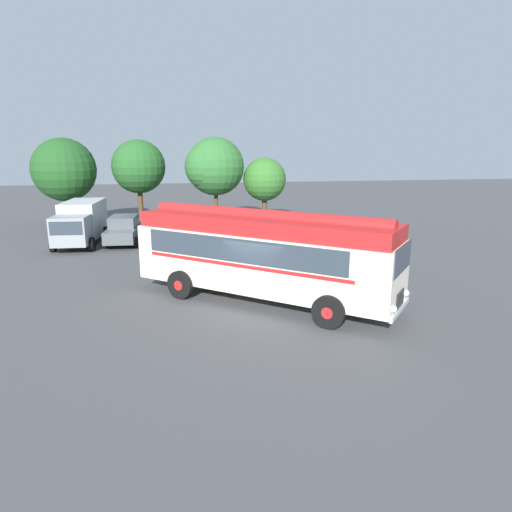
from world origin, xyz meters
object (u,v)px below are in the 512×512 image
at_px(car_mid_left, 170,228).
at_px(box_van, 81,221).
at_px(vintage_bus, 264,252).
at_px(car_mid_right, 217,227).
at_px(car_far_right, 264,226).
at_px(car_near_left, 124,230).

relative_size(car_mid_left, box_van, 0.74).
xyz_separation_m(vintage_bus, car_mid_right, (-0.57, 11.98, -1.05)).
relative_size(car_mid_left, car_far_right, 1.00).
bearing_deg(car_mid_right, vintage_bus, -87.29).
xyz_separation_m(vintage_bus, car_far_right, (2.40, 11.68, -1.05)).
xyz_separation_m(car_mid_right, box_van, (-8.08, 0.31, 0.52)).
distance_m(car_mid_left, box_van, 5.21).
height_order(car_far_right, box_van, box_van).
bearing_deg(car_mid_right, car_near_left, -179.61).
bearing_deg(car_mid_left, box_van, 178.80).
bearing_deg(box_van, vintage_bus, -54.86).
xyz_separation_m(car_mid_left, car_mid_right, (2.90, -0.20, 0.00)).
bearing_deg(car_mid_left, car_far_right, -4.89).
bearing_deg(vintage_bus, car_mid_right, 92.71).
bearing_deg(car_near_left, car_mid_left, 5.09).
height_order(car_mid_left, box_van, box_van).
relative_size(vintage_bus, car_mid_right, 2.13).
bearing_deg(vintage_bus, car_mid_left, 105.88).
relative_size(car_near_left, car_mid_left, 0.99).
distance_m(car_mid_left, car_mid_right, 2.91).
xyz_separation_m(vintage_bus, box_van, (-8.65, 12.29, -0.53)).
height_order(car_mid_right, car_far_right, same).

